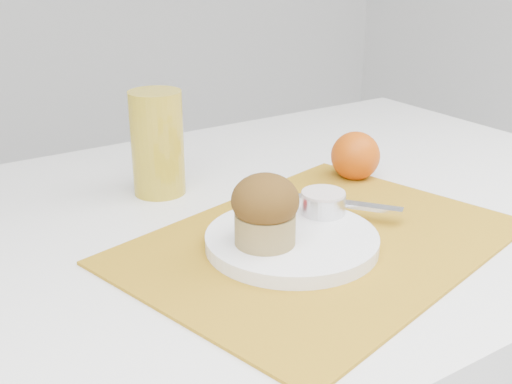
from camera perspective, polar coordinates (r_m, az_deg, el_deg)
placemat at (r=0.81m, az=5.73°, el=-4.44°), size 0.55×0.46×0.00m
plate at (r=0.79m, az=3.20°, el=-4.32°), size 0.26×0.26×0.02m
ramekin at (r=0.84m, az=5.98°, el=-1.03°), size 0.08×0.08×0.03m
cream at (r=0.84m, az=6.01°, el=-0.21°), size 0.06×0.06×0.01m
raspberry_near at (r=0.83m, az=2.04°, el=-1.40°), size 0.02×0.02×0.02m
raspberry_far at (r=0.83m, az=2.65°, el=-1.43°), size 0.02×0.02×0.02m
butter_knife at (r=0.88m, az=6.01°, el=-0.78°), size 0.14×0.18×0.01m
orange at (r=1.02m, az=8.83°, el=3.19°), size 0.08×0.08×0.08m
juice_glass at (r=0.95m, az=-8.76°, el=4.31°), size 0.09×0.09×0.15m
muffin at (r=0.74m, az=0.82°, el=-1.58°), size 0.08×0.08×0.09m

